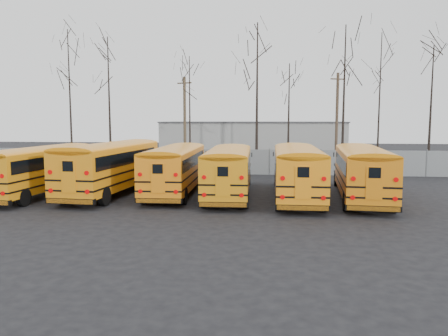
# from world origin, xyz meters

# --- Properties ---
(ground) EXTENTS (120.00, 120.00, 0.00)m
(ground) POSITION_xyz_m (0.00, 0.00, 0.00)
(ground) COLOR black
(ground) RESTS_ON ground
(fence) EXTENTS (40.00, 0.04, 2.00)m
(fence) POSITION_xyz_m (0.00, 12.00, 1.00)
(fence) COLOR gray
(fence) RESTS_ON ground
(distant_building) EXTENTS (22.00, 8.00, 4.00)m
(distant_building) POSITION_xyz_m (2.00, 32.00, 2.00)
(distant_building) COLOR #9A9B96
(distant_building) RESTS_ON ground
(bus_a) EXTENTS (3.15, 10.40, 2.87)m
(bus_a) POSITION_xyz_m (-9.17, 1.20, 1.68)
(bus_a) COLOR black
(bus_a) RESTS_ON ground
(bus_b) EXTENTS (3.46, 11.24, 3.10)m
(bus_b) POSITION_xyz_m (-5.23, 2.04, 1.82)
(bus_b) COLOR black
(bus_b) RESTS_ON ground
(bus_c) EXTENTS (2.54, 10.30, 2.87)m
(bus_c) POSITION_xyz_m (-1.55, 2.42, 1.68)
(bus_c) COLOR black
(bus_c) RESTS_ON ground
(bus_d) EXTENTS (2.60, 10.24, 2.85)m
(bus_d) POSITION_xyz_m (1.65, 1.75, 1.67)
(bus_d) COLOR black
(bus_d) RESTS_ON ground
(bus_e) EXTENTS (2.54, 10.57, 2.95)m
(bus_e) POSITION_xyz_m (5.45, 1.45, 1.73)
(bus_e) COLOR black
(bus_e) RESTS_ON ground
(bus_f) EXTENTS (3.39, 10.66, 2.94)m
(bus_f) POSITION_xyz_m (8.96, 1.57, 1.72)
(bus_f) COLOR black
(bus_f) RESTS_ON ground
(utility_pole_left) EXTENTS (1.36, 0.65, 8.05)m
(utility_pole_left) POSITION_xyz_m (-3.40, 15.12, 4.14)
(utility_pole_left) COLOR brown
(utility_pole_left) RESTS_ON ground
(utility_pole_right) EXTENTS (1.46, 0.74, 8.73)m
(utility_pole_right) POSITION_xyz_m (10.32, 19.64, 4.48)
(utility_pole_right) COLOR brown
(utility_pole_right) RESTS_ON ground
(tree_0) EXTENTS (0.26, 0.26, 12.80)m
(tree_0) POSITION_xyz_m (-14.95, 17.67, 6.40)
(tree_0) COLOR black
(tree_0) RESTS_ON ground
(tree_1) EXTENTS (0.26, 0.26, 11.91)m
(tree_1) POSITION_xyz_m (-10.84, 16.96, 5.96)
(tree_1) COLOR black
(tree_1) RESTS_ON ground
(tree_2) EXTENTS (0.26, 0.26, 9.58)m
(tree_2) POSITION_xyz_m (-2.68, 13.62, 4.79)
(tree_2) COLOR black
(tree_2) RESTS_ON ground
(tree_3) EXTENTS (0.26, 0.26, 12.19)m
(tree_3) POSITION_xyz_m (2.92, 13.75, 6.09)
(tree_3) COLOR black
(tree_3) RESTS_ON ground
(tree_4) EXTENTS (0.26, 0.26, 9.35)m
(tree_4) POSITION_xyz_m (5.69, 17.19, 4.68)
(tree_4) COLOR black
(tree_4) RESTS_ON ground
(tree_5) EXTENTS (0.26, 0.26, 12.68)m
(tree_5) POSITION_xyz_m (10.58, 17.65, 6.34)
(tree_5) COLOR black
(tree_5) RESTS_ON ground
(tree_6) EXTENTS (0.26, 0.26, 12.01)m
(tree_6) POSITION_xyz_m (13.75, 17.95, 6.00)
(tree_6) COLOR black
(tree_6) RESTS_ON ground
(tree_7) EXTENTS (0.26, 0.26, 10.67)m
(tree_7) POSITION_xyz_m (17.90, 17.07, 5.34)
(tree_7) COLOR black
(tree_7) RESTS_ON ground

